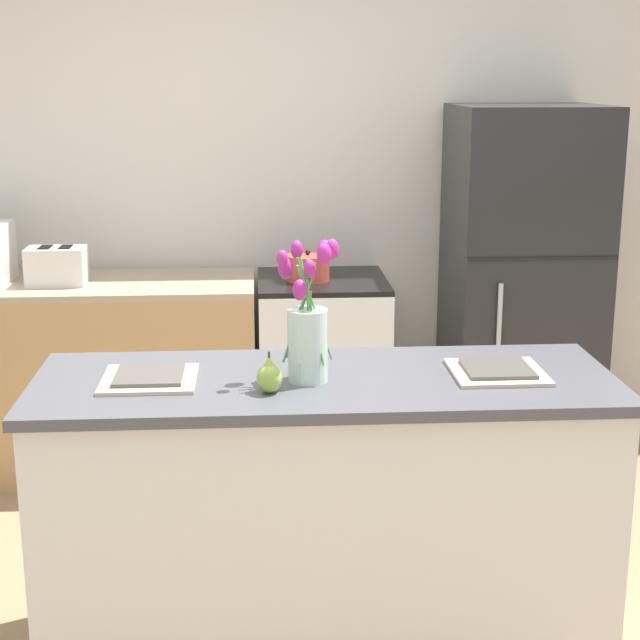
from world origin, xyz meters
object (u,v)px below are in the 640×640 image
cooking_pot (308,267)px  pear_figurine (269,377)px  toaster (57,266)px  plate_setting_left (149,378)px  stove_range (322,372)px  refrigerator (521,288)px  plate_setting_right (497,371)px  flower_vase (308,327)px

cooking_pot → pear_figurine: bearing=-96.9°
toaster → pear_figurine: bearing=-61.0°
pear_figurine → cooking_pot: bearing=83.1°
plate_setting_left → toaster: (-0.57, 1.56, 0.05)m
stove_range → refrigerator: 1.03m
pear_figurine → plate_setting_right: 0.73m
stove_range → toaster: (-1.21, -0.04, 0.54)m
flower_vase → cooking_pot: 1.60m
stove_range → cooking_pot: 0.52m
refrigerator → cooking_pot: size_ratio=8.23×
toaster → cooking_pot: bearing=0.5°
plate_setting_right → toaster: toaster is taller
pear_figurine → plate_setting_right: bearing=10.8°
plate_setting_left → toaster: size_ratio=1.02×
plate_setting_left → cooking_pot: cooking_pot is taller
plate_setting_right → cooking_pot: cooking_pot is taller
stove_range → flower_vase: 1.76m
refrigerator → plate_setting_right: 1.68m
flower_vase → cooking_pot: size_ratio=2.10×
toaster → flower_vase: bearing=-56.3°
plate_setting_right → refrigerator: bearing=72.2°
stove_range → pear_figurine: (-0.27, -1.73, 0.53)m
flower_vase → pear_figurine: size_ratio=3.50×
refrigerator → flower_vase: bearing=-124.2°
flower_vase → plate_setting_left: size_ratio=1.53×
refrigerator → toaster: 2.17m
cooking_pot → plate_setting_right: bearing=-72.0°
cooking_pot → flower_vase: bearing=-93.1°
plate_setting_right → stove_range: bearing=105.4°
pear_figurine → refrigerator: bearing=54.8°
plate_setting_right → pear_figurine: bearing=-169.2°
stove_range → pear_figurine: 1.83m
refrigerator → cooking_pot: refrigerator is taller
refrigerator → cooking_pot: (-1.02, -0.03, 0.12)m
plate_setting_left → pear_figurine: bearing=-20.5°
plate_setting_right → cooking_pot: bearing=108.0°
plate_setting_left → cooking_pot: (0.57, 1.57, 0.03)m
stove_range → refrigerator: refrigerator is taller
flower_vase → plate_setting_left: bearing=176.7°
refrigerator → flower_vase: refrigerator is taller
plate_setting_left → cooking_pot: 1.67m
refrigerator → plate_setting_left: 2.25m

